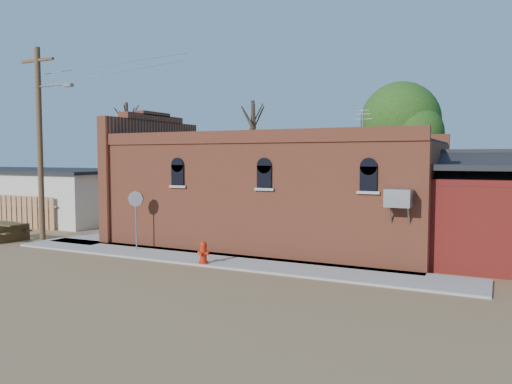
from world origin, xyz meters
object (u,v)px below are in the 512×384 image
at_px(utility_pole, 41,139).
at_px(trash_barrel, 158,222).
at_px(stop_sign, 136,204).
at_px(picnic_table, 6,229).
at_px(fire_hydrant, 203,252).
at_px(brick_bar, 270,192).

xyz_separation_m(utility_pole, trash_barrel, (2.84, 5.00, -4.30)).
distance_m(stop_sign, picnic_table, 7.39).
distance_m(utility_pole, fire_hydrant, 10.60).
distance_m(brick_bar, picnic_table, 12.62).
bearing_deg(trash_barrel, stop_sign, -61.58).
xyz_separation_m(fire_hydrant, trash_barrel, (-6.77, 6.20, -0.01)).
bearing_deg(brick_bar, fire_hydrant, -91.78).
height_order(trash_barrel, picnic_table, trash_barrel).
bearing_deg(stop_sign, picnic_table, -172.73).
distance_m(trash_barrel, picnic_table, 7.27).
distance_m(stop_sign, trash_barrel, 5.91).
height_order(stop_sign, picnic_table, stop_sign).
relative_size(utility_pole, fire_hydrant, 11.04).
relative_size(utility_pole, trash_barrel, 11.41).
distance_m(utility_pole, picnic_table, 4.59).
distance_m(utility_pole, stop_sign, 6.23).
bearing_deg(picnic_table, utility_pole, 27.89).
bearing_deg(trash_barrel, picnic_table, -128.31).
height_order(fire_hydrant, stop_sign, stop_sign).
height_order(utility_pole, picnic_table, utility_pole).
bearing_deg(stop_sign, brick_bar, 47.60).
relative_size(trash_barrel, picnic_table, 0.37).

